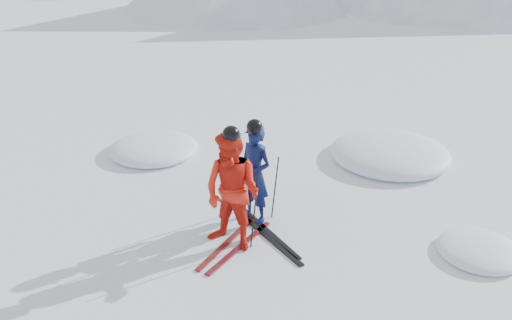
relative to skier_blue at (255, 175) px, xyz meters
The scene contains 12 objects.
ground 1.96m from the skier_blue, 14.43° to the right, with size 160.00×160.00×0.00m, color white.
skier_blue is the anchor object (origin of this frame).
skier_red 0.87m from the skier_blue, 80.47° to the right, with size 0.93×0.73×1.92m, color red.
pole_blue_left 0.44m from the skier_blue, 153.43° to the left, with size 0.02×0.02×1.15m, color black.
pole_blue_right 0.46m from the skier_blue, 45.00° to the left, with size 0.02×0.02×1.15m, color black.
pole_red_left 0.66m from the skier_blue, 104.68° to the right, with size 0.02×0.02×1.28m, color black.
pole_red_right 0.86m from the skier_blue, 57.70° to the right, with size 0.02×0.02×1.28m, color black.
ski_worn_left 1.20m from the skier_blue, 88.47° to the right, with size 0.09×1.70×0.03m, color black.
ski_worn_right 1.23m from the skier_blue, 72.83° to the right, with size 0.09×1.70×0.03m, color black.
ski_loose_a 1.00m from the skier_blue, 28.66° to the right, with size 0.09×1.70×0.03m, color black.
ski_loose_b 1.09m from the skier_blue, 35.65° to the right, with size 0.09×1.70×0.03m, color black.
snow_lumps 2.53m from the skier_blue, 81.33° to the left, with size 9.05×7.57×0.56m.
Camera 1 is at (2.59, -6.30, 4.84)m, focal length 38.00 mm.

